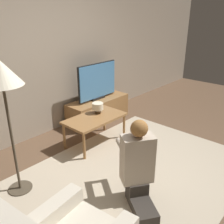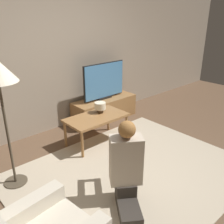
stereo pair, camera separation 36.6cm
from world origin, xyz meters
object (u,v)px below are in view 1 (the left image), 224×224
(coffee_table, at_px, (95,120))
(floor_lamp, at_px, (2,80))
(tv, at_px, (97,81))
(person_kneeling, at_px, (138,164))
(table_lamp, at_px, (98,107))

(coffee_table, xyz_separation_m, floor_lamp, (-1.40, -0.14, 0.94))
(coffee_table, bearing_deg, floor_lamp, -174.38)
(tv, xyz_separation_m, person_kneeling, (-1.33, -1.93, -0.29))
(coffee_table, bearing_deg, tv, 42.34)
(coffee_table, xyz_separation_m, person_kneeling, (-0.62, -1.28, 0.07))
(coffee_table, relative_size, floor_lamp, 0.62)
(tv, distance_m, coffee_table, 1.03)
(tv, height_order, floor_lamp, floor_lamp)
(floor_lamp, xyz_separation_m, person_kneeling, (0.79, -1.14, -0.87))
(tv, bearing_deg, coffee_table, -137.66)
(floor_lamp, distance_m, person_kneeling, 1.64)
(coffee_table, distance_m, table_lamp, 0.23)
(coffee_table, relative_size, person_kneeling, 0.99)
(tv, bearing_deg, floor_lamp, -159.63)
(tv, relative_size, table_lamp, 5.18)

